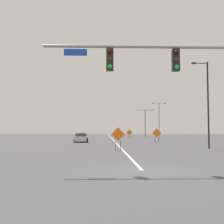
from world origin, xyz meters
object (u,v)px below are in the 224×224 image
(construction_sign_left_shoulder, at_px, (157,134))
(construction_sign_median_far, at_px, (129,133))
(street_lamp_mid_left, at_px, (207,101))
(car_silver_near, at_px, (81,138))
(car_yellow_far, at_px, (119,134))
(street_lamp_near_right, at_px, (145,120))
(traffic_signal_assembly, at_px, (210,68))
(construction_sign_median_near, at_px, (118,135))
(street_lamp_far_left, at_px, (159,117))

(construction_sign_left_shoulder, bearing_deg, construction_sign_median_far, 97.87)
(street_lamp_mid_left, distance_m, construction_sign_left_shoulder, 14.26)
(street_lamp_mid_left, bearing_deg, car_silver_near, 131.95)
(construction_sign_left_shoulder, xyz_separation_m, car_yellow_far, (-3.45, 36.53, -0.62))
(street_lamp_near_right, height_order, car_yellow_far, street_lamp_near_right)
(traffic_signal_assembly, height_order, car_yellow_far, traffic_signal_assembly)
(car_yellow_far, bearing_deg, construction_sign_left_shoulder, -84.60)
(traffic_signal_assembly, relative_size, car_yellow_far, 2.92)
(construction_sign_left_shoulder, bearing_deg, traffic_signal_assembly, -95.55)
(construction_sign_median_near, bearing_deg, street_lamp_far_left, 72.12)
(street_lamp_near_right, xyz_separation_m, construction_sign_left_shoulder, (-3.06, -32.12, -3.04))
(construction_sign_left_shoulder, height_order, car_yellow_far, construction_sign_left_shoulder)
(construction_sign_left_shoulder, distance_m, car_yellow_far, 36.70)
(street_lamp_near_right, height_order, street_lamp_mid_left, street_lamp_mid_left)
(traffic_signal_assembly, bearing_deg, car_yellow_far, 90.63)
(street_lamp_mid_left, height_order, street_lamp_far_left, street_lamp_mid_left)
(construction_sign_median_near, height_order, car_yellow_far, construction_sign_median_near)
(street_lamp_near_right, height_order, construction_sign_median_far, street_lamp_near_right)
(construction_sign_median_near, distance_m, car_yellow_far, 51.18)
(street_lamp_far_left, distance_m, construction_sign_left_shoulder, 17.82)
(street_lamp_near_right, bearing_deg, car_yellow_far, 145.90)
(construction_sign_median_near, bearing_deg, street_lamp_mid_left, 6.06)
(construction_sign_left_shoulder, distance_m, car_silver_near, 11.31)
(street_lamp_far_left, bearing_deg, car_silver_near, -133.95)
(street_lamp_far_left, distance_m, construction_sign_median_far, 6.99)
(construction_sign_median_near, xyz_separation_m, construction_sign_median_far, (4.06, 31.93, -0.17))
(street_lamp_far_left, xyz_separation_m, construction_sign_median_far, (-6.17, 0.24, -3.27))
(construction_sign_median_far, bearing_deg, construction_sign_left_shoulder, -82.13)
(street_lamp_mid_left, xyz_separation_m, construction_sign_left_shoulder, (-2.51, 13.60, -3.46))
(construction_sign_median_near, relative_size, construction_sign_median_far, 1.10)
(car_silver_near, bearing_deg, construction_sign_left_shoulder, -8.30)
(traffic_signal_assembly, height_order, construction_sign_left_shoulder, traffic_signal_assembly)
(street_lamp_mid_left, bearing_deg, traffic_signal_assembly, -109.80)
(construction_sign_median_near, relative_size, car_yellow_far, 0.48)
(construction_sign_median_far, bearing_deg, car_silver_near, -119.13)
(street_lamp_near_right, relative_size, car_yellow_far, 1.62)
(construction_sign_left_shoulder, bearing_deg, car_silver_near, 171.70)
(car_silver_near, xyz_separation_m, car_yellow_far, (7.72, 34.90, 0.02))
(construction_sign_median_far, distance_m, car_silver_near, 18.03)
(construction_sign_median_near, xyz_separation_m, construction_sign_left_shoulder, (6.46, 14.55, -0.05))
(construction_sign_left_shoulder, bearing_deg, street_lamp_far_left, 77.60)
(car_silver_near, relative_size, car_yellow_far, 0.98)
(construction_sign_left_shoulder, relative_size, car_yellow_far, 0.47)
(street_lamp_far_left, bearing_deg, construction_sign_median_near, -107.88)
(street_lamp_mid_left, bearing_deg, construction_sign_median_near, -173.94)
(car_silver_near, distance_m, car_yellow_far, 35.75)
(traffic_signal_assembly, height_order, street_lamp_near_right, street_lamp_near_right)
(street_lamp_mid_left, relative_size, construction_sign_left_shoulder, 4.21)
(traffic_signal_assembly, xyz_separation_m, construction_sign_left_shoulder, (2.74, 28.19, -3.57))
(construction_sign_median_far, relative_size, car_yellow_far, 0.44)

